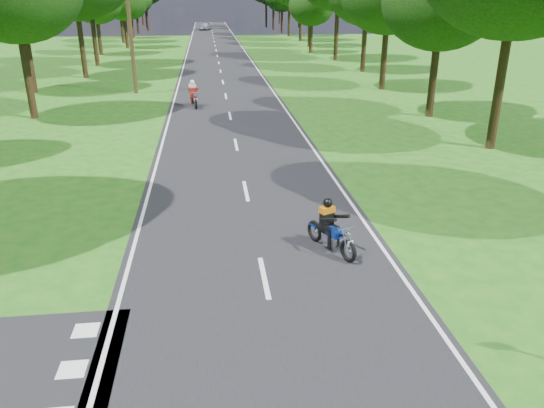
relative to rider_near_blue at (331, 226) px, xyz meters
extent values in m
plane|color=#195413|center=(-1.89, -3.21, -0.73)|extent=(160.00, 160.00, 0.00)
cube|color=black|center=(-1.89, 46.79, -0.72)|extent=(7.00, 140.00, 0.02)
cube|color=silver|center=(-1.89, -1.21, -0.71)|extent=(0.12, 2.00, 0.01)
cube|color=silver|center=(-1.89, 4.79, -0.71)|extent=(0.12, 2.00, 0.01)
cube|color=silver|center=(-1.89, 10.79, -0.71)|extent=(0.12, 2.00, 0.01)
cube|color=silver|center=(-1.89, 16.79, -0.71)|extent=(0.12, 2.00, 0.01)
cube|color=silver|center=(-1.89, 22.79, -0.71)|extent=(0.12, 2.00, 0.01)
cube|color=silver|center=(-1.89, 28.79, -0.71)|extent=(0.12, 2.00, 0.01)
cube|color=silver|center=(-1.89, 34.79, -0.71)|extent=(0.12, 2.00, 0.01)
cube|color=silver|center=(-1.89, 40.79, -0.71)|extent=(0.12, 2.00, 0.01)
cube|color=silver|center=(-1.89, 46.79, -0.71)|extent=(0.12, 2.00, 0.01)
cube|color=silver|center=(-1.89, 52.79, -0.71)|extent=(0.12, 2.00, 0.01)
cube|color=silver|center=(-1.89, 58.79, -0.71)|extent=(0.12, 2.00, 0.01)
cube|color=silver|center=(-1.89, 64.79, -0.71)|extent=(0.12, 2.00, 0.01)
cube|color=silver|center=(-1.89, 70.79, -0.71)|extent=(0.12, 2.00, 0.01)
cube|color=silver|center=(-1.89, 76.79, -0.71)|extent=(0.12, 2.00, 0.01)
cube|color=silver|center=(-1.89, 82.79, -0.71)|extent=(0.12, 2.00, 0.01)
cube|color=silver|center=(-1.89, 88.79, -0.71)|extent=(0.12, 2.00, 0.01)
cube|color=silver|center=(-1.89, 94.79, -0.71)|extent=(0.12, 2.00, 0.01)
cube|color=silver|center=(-1.89, 100.79, -0.71)|extent=(0.12, 2.00, 0.01)
cube|color=silver|center=(-1.89, 106.79, -0.71)|extent=(0.12, 2.00, 0.01)
cube|color=silver|center=(-1.89, 112.79, -0.71)|extent=(0.12, 2.00, 0.01)
cube|color=silver|center=(-5.19, 46.79, -0.71)|extent=(0.10, 140.00, 0.01)
cube|color=silver|center=(1.41, 46.79, -0.71)|extent=(0.10, 140.00, 0.01)
cube|color=silver|center=(-5.69, -4.11, -0.71)|extent=(0.50, 0.50, 0.01)
cube|color=silver|center=(-5.69, -2.91, -0.71)|extent=(0.50, 0.50, 0.01)
cylinder|color=black|center=(-12.46, 17.54, 1.23)|extent=(0.40, 0.40, 3.91)
cylinder|color=black|center=(-14.82, 25.97, 1.17)|extent=(0.40, 0.40, 3.79)
cylinder|color=black|center=(-12.71, 32.38, 1.43)|extent=(0.40, 0.40, 4.32)
cylinder|color=black|center=(-13.15, 39.88, 1.47)|extent=(0.40, 0.40, 4.40)
cylinder|color=black|center=(-14.50, 49.56, 0.87)|extent=(0.40, 0.40, 3.20)
ellipsoid|color=black|center=(-14.50, 49.56, 4.81)|extent=(5.60, 5.60, 4.76)
cylinder|color=black|center=(-12.64, 56.94, 0.88)|extent=(0.40, 0.40, 3.22)
ellipsoid|color=black|center=(-12.64, 56.94, 4.84)|extent=(5.64, 5.64, 4.79)
cylinder|color=black|center=(-14.18, 64.70, 1.07)|extent=(0.40, 0.40, 3.61)
cylinder|color=black|center=(-13.83, 72.53, 0.60)|extent=(0.40, 0.40, 2.67)
ellipsoid|color=black|center=(-13.83, 72.53, 3.89)|extent=(4.67, 4.67, 3.97)
cylinder|color=black|center=(-14.07, 81.69, 0.81)|extent=(0.40, 0.40, 3.09)
cylinder|color=black|center=(-13.12, 88.20, 1.51)|extent=(0.40, 0.40, 4.48)
cylinder|color=black|center=(-14.17, 97.18, 1.32)|extent=(0.40, 0.40, 4.09)
cylinder|color=black|center=(9.18, 8.99, 1.55)|extent=(0.40, 0.40, 4.56)
cylinder|color=black|center=(9.04, 15.48, 1.02)|extent=(0.40, 0.40, 3.49)
cylinder|color=black|center=(9.18, 24.36, 1.12)|extent=(0.40, 0.40, 3.69)
cylinder|color=black|center=(10.28, 33.20, 1.14)|extent=(0.40, 0.40, 3.74)
cylinder|color=black|center=(9.83, 41.51, 1.59)|extent=(0.40, 0.40, 4.64)
cylinder|color=black|center=(8.66, 48.71, 0.72)|extent=(0.40, 0.40, 2.91)
ellipsoid|color=black|center=(8.66, 48.71, 4.30)|extent=(5.09, 5.09, 4.33)
cylinder|color=black|center=(9.88, 56.18, 1.21)|extent=(0.40, 0.40, 3.88)
cylinder|color=black|center=(10.21, 64.65, 1.36)|extent=(0.40, 0.40, 4.18)
cylinder|color=black|center=(9.91, 73.62, 1.59)|extent=(0.40, 0.40, 4.63)
cylinder|color=black|center=(9.80, 80.90, 0.95)|extent=(0.40, 0.40, 3.36)
cylinder|color=black|center=(9.25, 88.13, 1.31)|extent=(0.40, 0.40, 4.09)
cylinder|color=black|center=(8.80, 95.89, 1.51)|extent=(0.40, 0.40, 4.48)
cylinder|color=black|center=(-15.89, 106.79, 1.19)|extent=(0.40, 0.40, 3.84)
cylinder|color=black|center=(13.11, 108.79, 1.35)|extent=(0.40, 0.40, 4.16)
cylinder|color=black|center=(-17.89, 91.79, 1.03)|extent=(0.40, 0.40, 3.52)
cylinder|color=black|center=(15.11, 94.79, 1.51)|extent=(0.40, 0.40, 4.48)
cylinder|color=#382616|center=(-7.89, 24.79, 3.27)|extent=(0.26, 0.26, 8.00)
imported|color=#AAADB1|center=(-2.98, 89.57, -0.04)|extent=(2.57, 4.23, 1.35)
camera|label=1|loc=(-3.02, -12.26, 5.62)|focal=35.00mm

